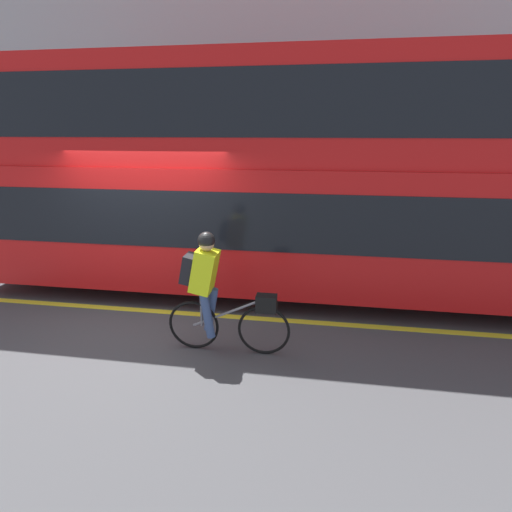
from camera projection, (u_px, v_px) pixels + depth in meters
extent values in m
plane|color=#424244|center=(151.00, 314.00, 6.34)|extent=(80.00, 80.00, 0.00)
cube|color=yellow|center=(153.00, 311.00, 6.43)|extent=(50.00, 0.14, 0.01)
cube|color=#A8A399|center=(227.00, 230.00, 11.36)|extent=(60.00, 2.07, 0.14)
cube|color=#9E9EA3|center=(233.00, 106.00, 11.46)|extent=(60.00, 0.30, 6.89)
cylinder|color=black|center=(485.00, 272.00, 6.73)|extent=(0.99, 0.30, 0.99)
cylinder|color=black|center=(115.00, 254.00, 7.72)|extent=(0.99, 0.30, 0.99)
cube|color=red|center=(288.00, 220.00, 6.99)|extent=(10.79, 2.58, 1.96)
cube|color=black|center=(289.00, 207.00, 6.92)|extent=(10.36, 2.60, 0.86)
cube|color=red|center=(291.00, 112.00, 6.45)|extent=(10.79, 2.48, 1.60)
cube|color=black|center=(291.00, 107.00, 6.43)|extent=(10.36, 2.50, 0.90)
torus|color=black|center=(264.00, 330.00, 5.11)|extent=(0.68, 0.04, 0.68)
torus|color=black|center=(194.00, 325.00, 5.25)|extent=(0.68, 0.04, 0.68)
cylinder|color=slate|center=(228.00, 312.00, 5.12)|extent=(0.95, 0.03, 0.46)
cylinder|color=slate|center=(201.00, 308.00, 5.16)|extent=(0.03, 0.03, 0.50)
cube|color=black|center=(266.00, 303.00, 4.99)|extent=(0.26, 0.16, 0.22)
cube|color=#D8EA19|center=(204.00, 271.00, 4.99)|extent=(0.37, 0.32, 0.58)
cube|color=black|center=(189.00, 268.00, 5.01)|extent=(0.21, 0.26, 0.38)
cylinder|color=#384C7A|center=(211.00, 309.00, 5.24)|extent=(0.21, 0.11, 0.61)
cylinder|color=#384C7A|center=(207.00, 315.00, 5.07)|extent=(0.19, 0.11, 0.61)
sphere|color=tan|center=(207.00, 244.00, 4.88)|extent=(0.19, 0.19, 0.19)
sphere|color=black|center=(206.00, 240.00, 4.86)|extent=(0.21, 0.21, 0.21)
cylinder|color=#262628|center=(422.00, 216.00, 10.31)|extent=(0.57, 0.57, 1.04)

